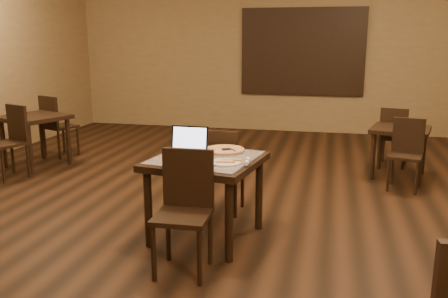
% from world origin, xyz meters
% --- Properties ---
extents(ground, '(10.00, 10.00, 0.00)m').
position_xyz_m(ground, '(0.00, 0.00, 0.00)').
color(ground, black).
rests_on(ground, ground).
extents(wall_back, '(8.00, 0.02, 3.00)m').
position_xyz_m(wall_back, '(0.00, 5.00, 1.50)').
color(wall_back, '#94754B').
rests_on(wall_back, ground).
extents(mural, '(2.34, 0.05, 1.64)m').
position_xyz_m(mural, '(0.50, 4.96, 1.55)').
color(mural, '#26598E').
rests_on(mural, wall_back).
extents(tiled_table, '(1.06, 1.06, 0.76)m').
position_xyz_m(tiled_table, '(0.03, -0.40, 0.66)').
color(tiled_table, black).
rests_on(tiled_table, ground).
extents(chair_main_near, '(0.43, 0.43, 0.96)m').
position_xyz_m(chair_main_near, '(0.03, -1.01, 0.54)').
color(chair_main_near, black).
rests_on(chair_main_near, ground).
extents(chair_main_far, '(0.40, 0.40, 0.91)m').
position_xyz_m(chair_main_far, '(0.03, 0.22, 0.51)').
color(chair_main_far, black).
rests_on(chair_main_far, ground).
extents(laptop, '(0.35, 0.28, 0.24)m').
position_xyz_m(laptop, '(-0.17, -0.29, 0.83)').
color(laptop, black).
rests_on(laptop, tiled_table).
extents(plate, '(0.26, 0.26, 0.01)m').
position_xyz_m(plate, '(0.25, -0.58, 0.77)').
color(plate, white).
rests_on(plate, tiled_table).
extents(pizza_slice, '(0.22, 0.22, 0.02)m').
position_xyz_m(pizza_slice, '(0.25, -0.58, 0.79)').
color(pizza_slice, beige).
rests_on(pizza_slice, plate).
extents(pizza_pan, '(0.37, 0.37, 0.01)m').
position_xyz_m(pizza_pan, '(0.15, -0.16, 0.77)').
color(pizza_pan, silver).
rests_on(pizza_pan, tiled_table).
extents(pizza_whole, '(0.37, 0.37, 0.03)m').
position_xyz_m(pizza_whole, '(0.15, -0.16, 0.78)').
color(pizza_whole, beige).
rests_on(pizza_whole, pizza_pan).
extents(spatula, '(0.19, 0.24, 0.01)m').
position_xyz_m(spatula, '(0.17, -0.18, 0.79)').
color(spatula, silver).
rests_on(spatula, pizza_whole).
extents(napkin_roll, '(0.05, 0.18, 0.04)m').
position_xyz_m(napkin_roll, '(0.43, -0.54, 0.78)').
color(napkin_roll, white).
rests_on(napkin_roll, tiled_table).
extents(other_table_a, '(0.86, 0.86, 0.66)m').
position_xyz_m(other_table_a, '(1.99, 2.08, 0.55)').
color(other_table_a, black).
rests_on(other_table_a, ground).
extents(other_table_a_chair_near, '(0.45, 0.45, 0.86)m').
position_xyz_m(other_table_a_chair_near, '(2.01, 1.58, 0.48)').
color(other_table_a_chair_near, black).
rests_on(other_table_a_chair_near, ground).
extents(other_table_a_chair_far, '(0.45, 0.45, 0.86)m').
position_xyz_m(other_table_a_chair_far, '(1.98, 2.58, 0.48)').
color(other_table_a_chair_far, black).
rests_on(other_table_a_chair_far, ground).
extents(other_table_b, '(1.02, 1.02, 0.74)m').
position_xyz_m(other_table_b, '(-3.00, 1.50, 0.61)').
color(other_table_b, black).
rests_on(other_table_b, ground).
extents(other_table_b_chair_near, '(0.53, 0.53, 0.95)m').
position_xyz_m(other_table_b_chair_near, '(-2.97, 0.94, 0.54)').
color(other_table_b_chair_near, black).
rests_on(other_table_b_chair_near, ground).
extents(other_table_b_chair_far, '(0.53, 0.53, 0.95)m').
position_xyz_m(other_table_b_chair_far, '(-3.03, 2.06, 0.54)').
color(other_table_b_chair_far, black).
rests_on(other_table_b_chair_far, ground).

